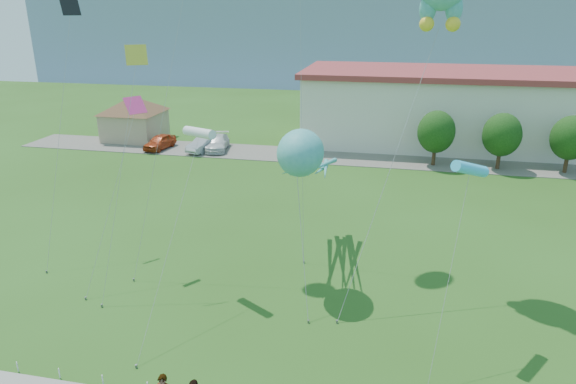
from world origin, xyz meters
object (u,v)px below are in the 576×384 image
at_px(parked_car_red, 160,142).
at_px(octopus_kite, 305,161).
at_px(pavilion, 134,114).
at_px(parked_car_silver, 204,144).
at_px(parked_car_white, 217,143).

bearing_deg(parked_car_red, octopus_kite, -41.34).
height_order(pavilion, parked_car_silver, pavilion).
bearing_deg(octopus_kite, pavilion, 132.56).
relative_size(parked_car_red, octopus_kite, 0.40).
bearing_deg(parked_car_silver, parked_car_white, 46.55).
bearing_deg(pavilion, parked_car_silver, -20.33).
height_order(pavilion, octopus_kite, octopus_kite).
bearing_deg(parked_car_red, pavilion, 150.05).
bearing_deg(pavilion, parked_car_red, -37.92).
height_order(parked_car_red, parked_car_silver, parked_car_red).
xyz_separation_m(pavilion, parked_car_silver, (9.92, -3.68, -2.20)).
height_order(pavilion, parked_car_red, pavilion).
bearing_deg(octopus_kite, parked_car_white, 119.72).
bearing_deg(pavilion, octopus_kite, -47.44).
relative_size(pavilion, parked_car_white, 1.73).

